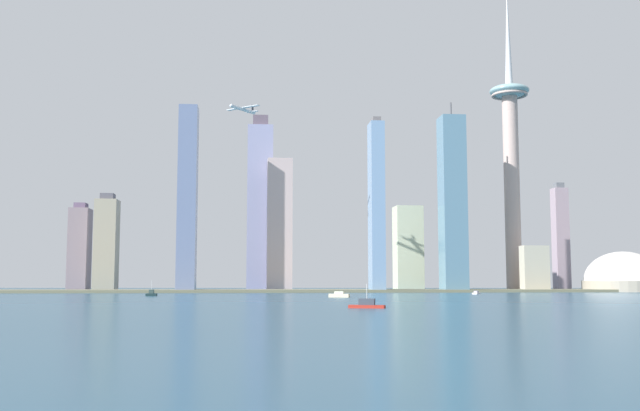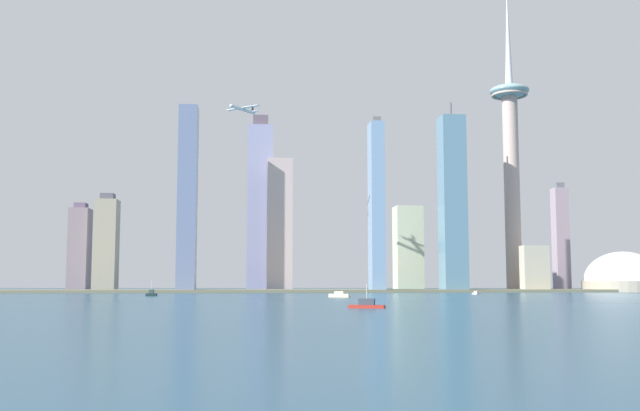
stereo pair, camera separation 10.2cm
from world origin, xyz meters
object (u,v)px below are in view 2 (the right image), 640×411
Objects in this scene: skyscraper_2 at (188,198)px; skyscraper_6 at (408,249)px; boat_1 at (151,294)px; airplane at (243,109)px; skyscraper_1 at (280,225)px; skyscraper_9 at (80,248)px; boat_0 at (476,293)px; boat_5 at (367,305)px; skyscraper_7 at (535,269)px; skyscraper_8 at (376,206)px; skyscraper_0 at (260,206)px; boat_6 at (339,295)px; skyscraper_3 at (561,238)px; skyscraper_4 at (106,244)px; skyscraper_5 at (453,203)px; stadium_dome at (624,282)px; observation_tower at (511,148)px.

skyscraper_6 is at bearing 11.05° from skyscraper_2.
airplane reaches higher than boat_1.
skyscraper_9 is at bearing 169.15° from skyscraper_1.
skyscraper_6 reaches higher than boat_0.
boat_0 is 0.69× the size of boat_5.
skyscraper_7 is 137.01m from boat_0.
skyscraper_2 is at bearing 173.26° from skyscraper_8.
skyscraper_1 is at bearing 179.79° from skyscraper_6.
skyscraper_1 is 0.81× the size of skyscraper_8.
airplane reaches higher than skyscraper_1.
skyscraper_0 is 1.12× the size of skyscraper_8.
skyscraper_2 is (-89.41, -43.95, 21.44)m from skyscraper_1.
boat_0 is at bearing 113.30° from airplane.
skyscraper_9 reaches higher than boat_6.
skyscraper_3 is 4.05× the size of airplane.
skyscraper_4 is 2.23× the size of skyscraper_7.
boat_5 is 364.68m from airplane.
boat_0 is at bearing -46.30° from skyscraper_1.
skyscraper_6 is 6.06× the size of boat_6.
skyscraper_5 is at bearing -64.28° from skyscraper_6.
boat_0 is (153.56, -160.68, -66.29)m from skyscraper_1.
skyscraper_4 is (-175.08, 14.55, -19.72)m from skyscraper_1.
stadium_dome is at bearing 136.75° from airplane.
boat_0 is at bearing -28.07° from skyscraper_4.
skyscraper_3 is 483.49m from boat_1.
skyscraper_2 reaches higher than boat_5.
skyscraper_1 is 212.29m from skyscraper_9.
skyscraper_8 is (-147.91, -41.14, -65.44)m from observation_tower.
airplane is (-200.49, -44.61, 77.13)m from skyscraper_5.
observation_tower is 1.74× the size of skyscraper_5.
skyscraper_6 is (-202.27, 55.37, 34.01)m from stadium_dome.
skyscraper_5 is at bearing -21.11° from skyscraper_1.
skyscraper_3 is at bearing 173.55° from boat_0.
skyscraper_0 reaches higher than skyscraper_5.
skyscraper_7 is at bearing 170.56° from boat_0.
airplane is (-281.15, -47.77, 139.37)m from skyscraper_7.
skyscraper_5 is at bearing -177.75° from skyscraper_7.
skyscraper_7 is 3.95× the size of boat_1.
skyscraper_4 reaches higher than skyscraper_7.
skyscraper_3 is 557.94m from boat_5.
observation_tower is at bearing 15.54° from skyscraper_8.
airplane is at bearing -167.46° from skyscraper_5.
observation_tower is at bearing -110.46° from boat_6.
airplane is (-274.23, -83.71, 14.84)m from observation_tower.
boat_0 is at bearing -47.45° from skyscraper_0.
skyscraper_9 is (-370.44, 102.71, -40.39)m from skyscraper_5.
skyscraper_8 is at bearing -178.08° from skyscraper_7.
skyscraper_9 is at bearing -92.08° from airplane.
boat_5 is at bearing -121.09° from skyscraper_7.
skyscraper_5 reaches higher than skyscraper_2.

